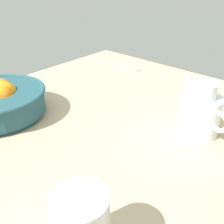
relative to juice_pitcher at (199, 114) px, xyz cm
name	(u,v)px	position (x,y,z in cm)	size (l,w,h in cm)	color
ground_plane	(115,136)	(-14.81, 16.26, -6.77)	(110.47, 109.10, 3.00)	tan
juice_pitcher	(199,114)	(0.00, 0.00, 0.00)	(11.04, 14.91, 14.90)	white
spoon	(129,68)	(25.91, 44.37, -4.84)	(4.62, 15.31, 1.00)	silver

